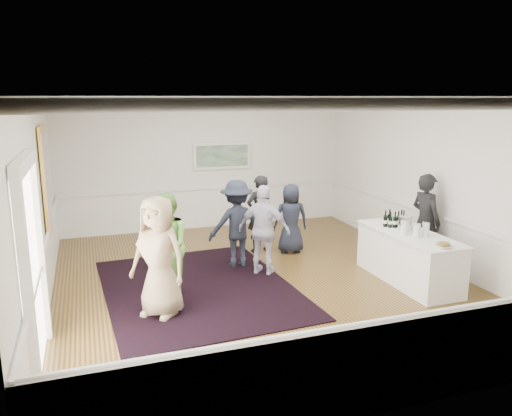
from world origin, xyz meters
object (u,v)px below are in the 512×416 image
object	(u,v)px
bartender	(425,221)
guest_lilac	(264,230)
serving_table	(408,257)
nut_bowl	(444,245)
guest_navy	(291,218)
ice_bucket	(404,223)
guest_green	(167,245)
guest_dark_a	(237,224)
guest_dark_b	(260,214)
guest_tan	(159,257)

from	to	relation	value
bartender	guest_lilac	xyz separation A→B (m)	(-3.01, 0.63, -0.08)
serving_table	nut_bowl	xyz separation A→B (m)	(-0.04, -0.91, 0.48)
guest_navy	ice_bucket	bearing A→B (deg)	132.88
guest_green	nut_bowl	size ratio (longest dim) A/B	6.82
guest_dark_a	guest_dark_b	xyz separation A→B (m)	(0.72, 0.74, -0.03)
guest_tan	guest_navy	world-z (taller)	guest_tan
serving_table	guest_dark_a	world-z (taller)	guest_dark_a
guest_dark_b	ice_bucket	xyz separation A→B (m)	(1.92, -2.27, 0.19)
guest_dark_b	guest_navy	bearing A→B (deg)	148.56
guest_dark_a	bartender	bearing A→B (deg)	162.42
guest_lilac	guest_navy	size ratio (longest dim) A/B	1.14
guest_dark_b	nut_bowl	world-z (taller)	guest_dark_b
guest_tan	guest_lilac	distance (m)	2.38
serving_table	guest_dark_b	xyz separation A→B (m)	(-1.89, 2.50, 0.37)
guest_tan	guest_green	world-z (taller)	guest_tan
guest_lilac	guest_dark_b	distance (m)	1.37
guest_dark_b	guest_tan	bearing A→B (deg)	36.70
bartender	guest_tan	size ratio (longest dim) A/B	1.00
guest_tan	guest_navy	distance (m)	3.78
guest_green	guest_navy	size ratio (longest dim) A/B	1.17
bartender	guest_tan	distance (m)	5.10
guest_dark_b	nut_bowl	distance (m)	3.88
serving_table	guest_tan	world-z (taller)	guest_tan
bartender	ice_bucket	bearing A→B (deg)	106.68
serving_table	guest_tan	bearing A→B (deg)	179.85
guest_lilac	guest_navy	world-z (taller)	guest_lilac
guest_navy	nut_bowl	world-z (taller)	guest_navy
guest_lilac	ice_bucket	distance (m)	2.50
ice_bucket	guest_lilac	bearing A→B (deg)	157.37
guest_navy	ice_bucket	size ratio (longest dim) A/B	5.58
bartender	guest_dark_b	size ratio (longest dim) A/B	1.11
bartender	nut_bowl	distance (m)	1.66
bartender	guest_dark_a	world-z (taller)	bartender
guest_tan	guest_lilac	size ratio (longest dim) A/B	1.09
guest_lilac	ice_bucket	world-z (taller)	guest_lilac
serving_table	guest_dark_b	bearing A→B (deg)	127.16
serving_table	guest_navy	bearing A→B (deg)	119.94
ice_bucket	guest_tan	bearing A→B (deg)	-177.21
guest_green	nut_bowl	bearing A→B (deg)	61.01
guest_green	bartender	bearing A→B (deg)	80.88
guest_tan	nut_bowl	size ratio (longest dim) A/B	7.25
guest_green	ice_bucket	distance (m)	4.17
guest_lilac	guest_tan	bearing A→B (deg)	67.94
guest_tan	guest_green	xyz separation A→B (m)	(0.23, 0.72, -0.05)
guest_dark_b	ice_bucket	world-z (taller)	guest_dark_b
serving_table	guest_dark_a	bearing A→B (deg)	146.10
guest_dark_a	guest_navy	xyz separation A→B (m)	(1.32, 0.49, -0.11)
ice_bucket	nut_bowl	size ratio (longest dim) A/B	1.04
guest_navy	nut_bowl	size ratio (longest dim) A/B	5.80
guest_dark_a	guest_tan	bearing A→B (deg)	47.61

